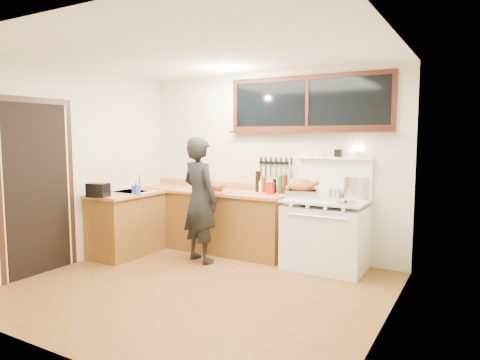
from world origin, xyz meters
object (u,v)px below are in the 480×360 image
Objects in this scene: vintage_stove at (326,233)px; man at (200,200)px; cutting_board at (217,189)px; roast_turkey at (303,190)px.

vintage_stove is 1.72m from man.
vintage_stove reaches higher than cutting_board.
vintage_stove is at bearing -0.34° from roast_turkey.
man reaches higher than roast_turkey.
vintage_stove is 0.63m from roast_turkey.
vintage_stove is at bearing 19.13° from man.
roast_turkey reaches higher than cutting_board.
cutting_board is at bearing 88.39° from man.
roast_turkey is at bearing 6.12° from cutting_board.
vintage_stove reaches higher than roast_turkey.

